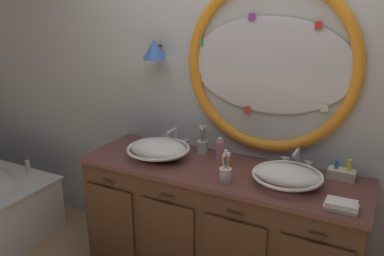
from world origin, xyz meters
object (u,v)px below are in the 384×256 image
Objects in this scene: toothbrush_holder_right at (225,173)px; soap_dispenser at (220,151)px; toothbrush_holder_left at (202,145)px; sink_basin_right at (287,175)px; folded_hand_towel at (341,205)px; toiletry_basket at (342,173)px; sink_basin_left at (158,149)px.

toothbrush_holder_right is 0.30m from soap_dispenser.
toothbrush_holder_right reaches higher than soap_dispenser.
toothbrush_holder_left reaches higher than toothbrush_holder_right.
sink_basin_right reaches higher than folded_hand_towel.
soap_dispenser is at bearing 119.99° from toothbrush_holder_right.
folded_hand_towel is 1.06× the size of toiletry_basket.
soap_dispenser is 1.04× the size of folded_hand_towel.
toothbrush_holder_right is at bearing -60.01° from soap_dispenser.
toothbrush_holder_left is at bearing 152.08° from soap_dispenser.
toiletry_basket is (-0.05, 0.40, 0.01)m from folded_hand_towel.
soap_dispenser is 0.88m from folded_hand_towel.
sink_basin_right is 2.61× the size of toiletry_basket.
soap_dispenser is 1.10× the size of toiletry_basket.
toothbrush_holder_right is (-0.34, -0.14, -0.00)m from sink_basin_right.
toothbrush_holder_left is at bearing -179.17° from toiletry_basket.
toothbrush_holder_right is at bearing 177.48° from folded_hand_towel.
sink_basin_right is 0.71m from toothbrush_holder_left.
sink_basin_left reaches higher than sink_basin_right.
folded_hand_towel is (1.24, -0.17, -0.04)m from sink_basin_left.
sink_basin_right is at bearing -140.63° from toiletry_basket.
toiletry_basket is (1.19, 0.23, -0.03)m from sink_basin_left.
folded_hand_towel is 0.40m from toiletry_basket.
toiletry_basket reaches higher than sink_basin_right.
sink_basin_left is at bearing -137.48° from toothbrush_holder_left.
toothbrush_holder_right is 1.11× the size of soap_dispenser.
soap_dispenser is (-0.15, 0.26, 0.03)m from toothbrush_holder_right.
toiletry_basket is at bearing 97.40° from folded_hand_towel.
toothbrush_holder_right is at bearing -158.40° from sink_basin_right.
sink_basin_right is at bearing -17.94° from toothbrush_holder_left.
toothbrush_holder_left is at bearing 159.12° from folded_hand_towel.
soap_dispenser is at bearing 165.99° from sink_basin_right.
folded_hand_towel is at bearing -19.27° from soap_dispenser.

